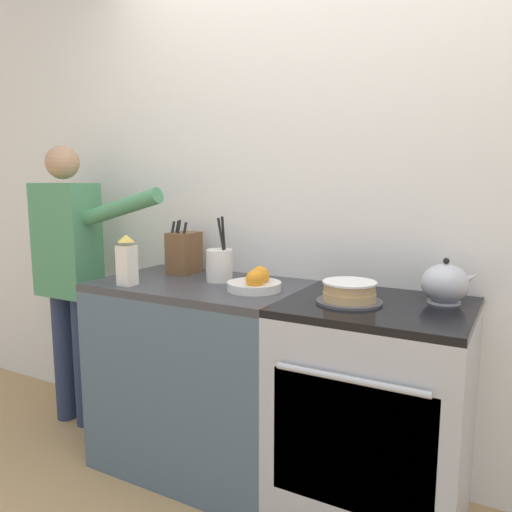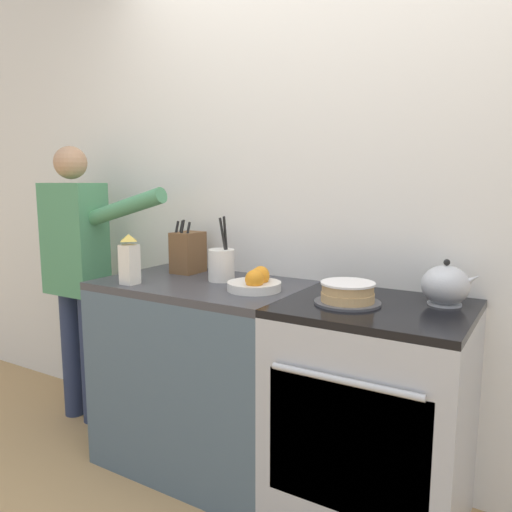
% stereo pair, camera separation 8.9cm
% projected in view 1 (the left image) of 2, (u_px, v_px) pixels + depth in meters
% --- Properties ---
extents(wall_back, '(8.00, 0.04, 2.60)m').
position_uv_depth(wall_back, '(348.00, 195.00, 2.25)').
color(wall_back, silver).
rests_on(wall_back, ground_plane).
extents(counter_cabinet, '(0.95, 0.61, 0.90)m').
position_uv_depth(counter_cabinet, '(201.00, 375.00, 2.38)').
color(counter_cabinet, '#4C6070').
rests_on(counter_cabinet, ground_plane).
extents(stove_range, '(0.71, 0.64, 0.90)m').
position_uv_depth(stove_range, '(373.00, 414.00, 1.98)').
color(stove_range, '#B7BABF').
rests_on(stove_range, ground_plane).
extents(layer_cake, '(0.25, 0.25, 0.08)m').
position_uv_depth(layer_cake, '(349.00, 293.00, 1.92)').
color(layer_cake, '#4C4C51').
rests_on(layer_cake, stove_range).
extents(tea_kettle, '(0.22, 0.18, 0.18)m').
position_uv_depth(tea_kettle, '(446.00, 284.00, 1.91)').
color(tea_kettle, '#B7BABF').
rests_on(tea_kettle, stove_range).
extents(knife_block, '(0.12, 0.16, 0.27)m').
position_uv_depth(knife_block, '(184.00, 253.00, 2.52)').
color(knife_block, brown).
rests_on(knife_block, counter_cabinet).
extents(utensil_crock, '(0.12, 0.12, 0.31)m').
position_uv_depth(utensil_crock, '(219.00, 265.00, 2.32)').
color(utensil_crock, silver).
rests_on(utensil_crock, counter_cabinet).
extents(fruit_bowl, '(0.23, 0.23, 0.10)m').
position_uv_depth(fruit_bowl, '(256.00, 282.00, 2.13)').
color(fruit_bowl, silver).
rests_on(fruit_bowl, counter_cabinet).
extents(milk_carton, '(0.07, 0.07, 0.23)m').
position_uv_depth(milk_carton, '(127.00, 261.00, 2.23)').
color(milk_carton, white).
rests_on(milk_carton, counter_cabinet).
extents(person_baker, '(0.90, 0.20, 1.55)m').
position_uv_depth(person_baker, '(69.00, 263.00, 2.72)').
color(person_baker, '#283351').
rests_on(person_baker, ground_plane).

